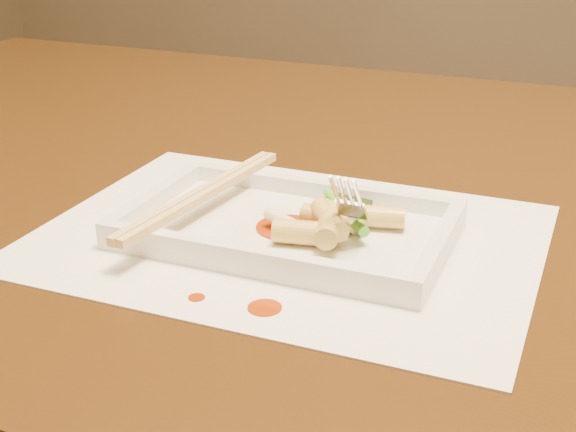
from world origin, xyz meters
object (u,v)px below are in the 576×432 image
at_px(plate_base, 288,232).
at_px(chopstick_a, 198,193).
at_px(placemat, 288,237).
at_px(fork, 381,145).
at_px(table, 271,251).

distance_m(plate_base, chopstick_a, 0.08).
bearing_deg(placemat, plate_base, 0.00).
xyz_separation_m(placemat, plate_base, (0.00, 0.00, 0.00)).
bearing_deg(fork, chopstick_a, -173.25).
xyz_separation_m(plate_base, fork, (0.07, 0.02, 0.08)).
distance_m(table, fork, 0.28).
bearing_deg(chopstick_a, plate_base, 0.00).
xyz_separation_m(chopstick_a, fork, (0.15, 0.02, 0.06)).
xyz_separation_m(table, fork, (0.16, -0.15, 0.18)).
bearing_deg(plate_base, chopstick_a, 180.00).
xyz_separation_m(table, placemat, (0.09, -0.16, 0.10)).
relative_size(table, fork, 10.00).
xyz_separation_m(plate_base, chopstick_a, (-0.08, 0.00, 0.02)).
bearing_deg(placemat, chopstick_a, 180.00).
relative_size(chopstick_a, fork, 1.60).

